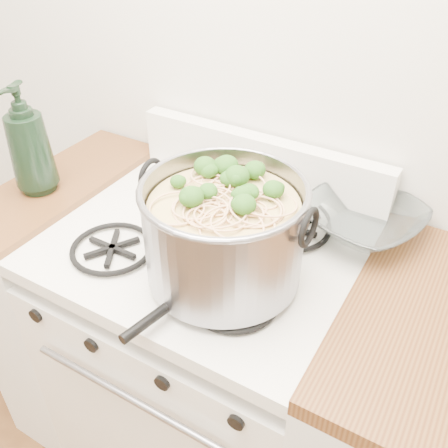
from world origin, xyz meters
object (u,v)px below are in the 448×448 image
Objects in this scene: spatula at (213,273)px; stock_pot at (224,233)px; gas_range at (207,361)px; glass_bowl at (361,225)px; bottle at (28,139)px.

stock_pot is at bearing 72.76° from spatula.
gas_range is 0.62m from stock_pot.
glass_bowl is (0.23, 0.34, 0.00)m from spatula.
bottle is at bearing -174.47° from gas_range.
glass_bowl is (0.33, 0.22, 0.50)m from gas_range.
bottle is (-0.63, 0.05, 0.04)m from stock_pot.
spatula is (0.10, -0.12, 0.50)m from gas_range.
bottle reaches higher than gas_range.
glass_bowl reaches higher than gas_range.
bottle is at bearing -175.34° from spatula.
bottle reaches higher than spatula.
gas_range is 0.52m from spatula.
glass_bowl is at bearing 1.99° from bottle.
spatula is 2.72× the size of glass_bowl.
stock_pot is 0.64m from bottle.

